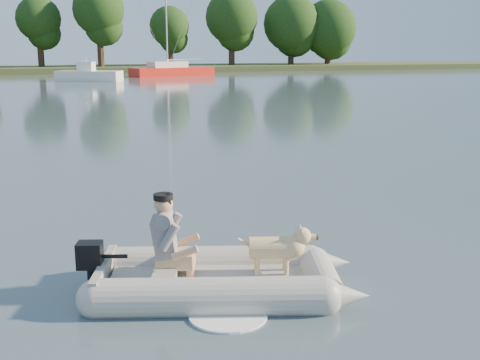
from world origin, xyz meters
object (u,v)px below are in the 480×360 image
object	(u,v)px
dinghy	(221,248)
motorboat	(89,68)
sailboat	(172,71)
man	(166,233)
dog	(271,252)

from	to	relation	value
dinghy	motorboat	world-z (taller)	motorboat
dinghy	sailboat	size ratio (longest dim) A/B	0.41
motorboat	sailboat	size ratio (longest dim) A/B	0.49
man	dog	world-z (taller)	man
motorboat	man	bearing A→B (deg)	-68.21
dinghy	motorboat	distance (m)	44.60
dinghy	motorboat	xyz separation A→B (m)	(1.75, 44.56, 0.49)
man	sailboat	bearing A→B (deg)	94.51
dinghy	motorboat	size ratio (longest dim) A/B	0.83
man	sailboat	distance (m)	51.62
dinghy	man	distance (m)	0.67
dog	sailboat	xyz separation A→B (m)	(9.26, 50.89, 0.01)
man	dog	distance (m)	1.26
dinghy	man	size ratio (longest dim) A/B	4.51
dog	dinghy	bearing A→B (deg)	-175.43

